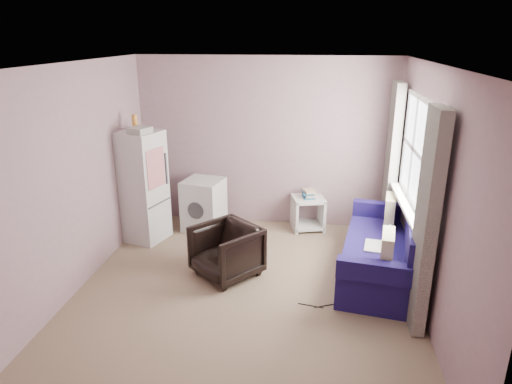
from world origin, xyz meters
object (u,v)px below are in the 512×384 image
Objects in this scene: washing_machine at (204,203)px; side_table at (308,210)px; sofa at (387,252)px; armchair at (226,249)px; fridge at (142,186)px.

washing_machine reaches higher than side_table.
sofa reaches higher than washing_machine.
armchair reaches higher than side_table.
side_table is at bearing 135.91° from sofa.
fridge is at bearing -172.31° from armchair.
fridge is 3.35m from sofa.
side_table is (2.28, 0.65, -0.50)m from fridge.
fridge is 2.32× the size of washing_machine.
fridge is 0.95m from washing_machine.
washing_machine is 1.24× the size of side_table.
armchair is at bearing -121.17° from side_table.
fridge is 2.42m from side_table.
armchair is 1.67m from fridge.
washing_machine is at bearing 165.46° from sofa.
washing_machine is at bearing 48.59° from fridge.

